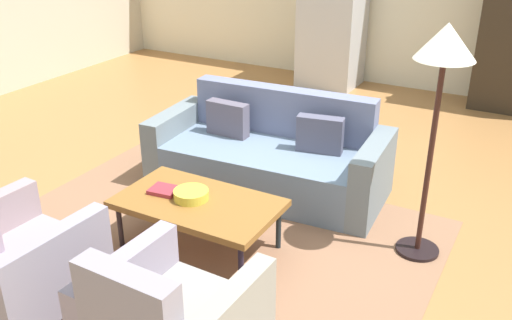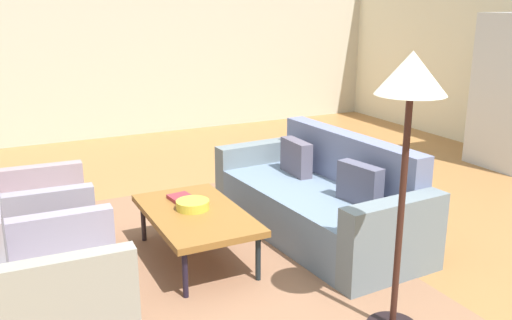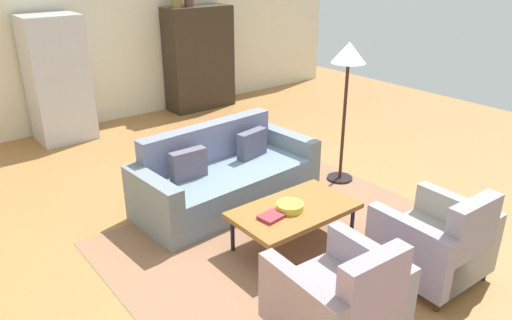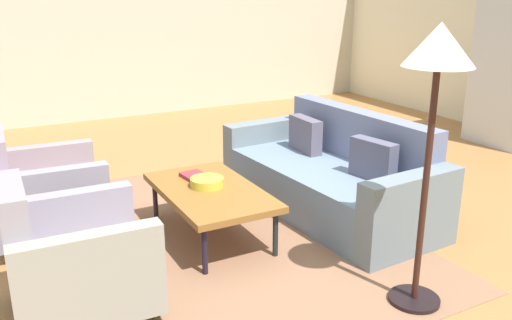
% 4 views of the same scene
% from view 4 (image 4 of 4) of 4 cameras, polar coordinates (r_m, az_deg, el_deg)
% --- Properties ---
extents(ground_plane, '(11.48, 11.48, 0.00)m').
position_cam_4_polar(ground_plane, '(4.53, 5.84, -7.21)').
color(ground_plane, '#A16E3C').
extents(wall_left, '(0.12, 8.16, 2.80)m').
position_cam_4_polar(wall_left, '(8.51, -12.65, 13.94)').
color(wall_left, beige).
rests_on(wall_left, ground).
extents(area_rug, '(3.40, 2.60, 0.01)m').
position_cam_4_polar(area_rug, '(4.42, -4.08, -7.75)').
color(area_rug, '#8B6247').
rests_on(area_rug, ground).
extents(couch, '(2.15, 1.03, 0.86)m').
position_cam_4_polar(couch, '(4.85, 8.14, -1.89)').
color(couch, slate).
rests_on(couch, ground).
extents(coffee_table, '(1.20, 0.70, 0.40)m').
position_cam_4_polar(coffee_table, '(4.26, -4.80, -3.45)').
color(coffee_table, black).
rests_on(coffee_table, ground).
extents(armchair_left, '(0.84, 0.84, 0.88)m').
position_cam_4_polar(armchair_left, '(4.55, -21.56, -3.61)').
color(armchair_left, '#351A1D').
rests_on(armchair_left, ground).
extents(armchair_right, '(0.82, 0.82, 0.88)m').
position_cam_4_polar(armchair_right, '(3.45, -18.88, -10.16)').
color(armchair_right, '#37251B').
rests_on(armchair_right, ground).
extents(fruit_bowl, '(0.26, 0.26, 0.07)m').
position_cam_4_polar(fruit_bowl, '(4.28, -5.14, -2.33)').
color(fruit_bowl, gold).
rests_on(fruit_bowl, coffee_table).
extents(book_stack, '(0.23, 0.20, 0.03)m').
position_cam_4_polar(book_stack, '(4.50, -6.48, -1.65)').
color(book_stack, maroon).
rests_on(book_stack, coffee_table).
extents(floor_lamp, '(0.40, 0.40, 1.72)m').
position_cam_4_polar(floor_lamp, '(3.21, 18.37, 8.61)').
color(floor_lamp, black).
rests_on(floor_lamp, ground).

